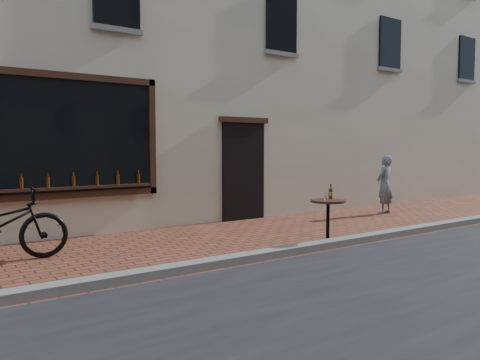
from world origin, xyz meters
TOP-DOWN VIEW (x-y plane):
  - ground at (0.00, 0.00)m, footprint 90.00×90.00m
  - kerb at (0.00, 0.20)m, footprint 90.00×0.25m
  - shop_building at (0.00, 6.50)m, footprint 28.00×6.20m
  - bistro_table at (1.49, 0.39)m, footprint 0.59×0.59m
  - pedestrian at (5.33, 2.24)m, footprint 0.58×0.44m

SIDE VIEW (x-z plane):
  - ground at x=0.00m, z-range 0.00..0.00m
  - kerb at x=0.00m, z-range 0.00..0.12m
  - bistro_table at x=1.49m, z-range 0.03..1.05m
  - pedestrian at x=5.33m, z-range 0.00..1.45m
  - shop_building at x=0.00m, z-range 0.00..10.00m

